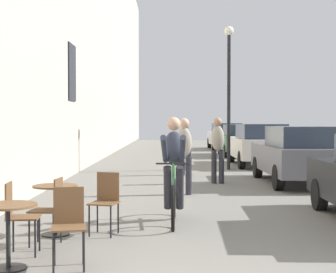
# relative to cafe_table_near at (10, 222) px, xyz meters

# --- Properties ---
(cafe_table_near) EXTENTS (0.64, 0.64, 0.72)m
(cafe_table_near) POSITION_rel_cafe_table_near_xyz_m (0.00, 0.00, 0.00)
(cafe_table_near) COLOR black
(cafe_table_near) RESTS_ON ground_plane
(cafe_chair_near_toward_street) EXTENTS (0.41, 0.41, 0.89)m
(cafe_chair_near_toward_street) POSITION_rel_cafe_table_near_xyz_m (-0.08, 0.62, -0.00)
(cafe_chair_near_toward_street) COLOR black
(cafe_chair_near_toward_street) RESTS_ON ground_plane
(cafe_chair_near_toward_wall) EXTENTS (0.44, 0.44, 0.89)m
(cafe_chair_near_toward_wall) POSITION_rel_cafe_table_near_xyz_m (0.66, 0.07, -0.00)
(cafe_chair_near_toward_wall) COLOR black
(cafe_chair_near_toward_wall) RESTS_ON ground_plane
(cafe_table_mid) EXTENTS (0.64, 0.64, 0.72)m
(cafe_table_mid) POSITION_rel_cafe_table_near_xyz_m (0.15, 1.72, 0.00)
(cafe_table_mid) COLOR black
(cafe_table_mid) RESTS_ON ground_plane
(cafe_chair_mid_toward_street) EXTENTS (0.46, 0.46, 0.89)m
(cafe_chair_mid_toward_street) POSITION_rel_cafe_table_near_xyz_m (0.86, 1.80, -0.00)
(cafe_chair_mid_toward_street) COLOR black
(cafe_chair_mid_toward_street) RESTS_ON ground_plane
(cafe_chair_mid_toward_wall) EXTENTS (0.41, 0.41, 0.89)m
(cafe_chair_mid_toward_wall) POSITION_rel_cafe_table_near_xyz_m (0.22, 1.11, -0.00)
(cafe_chair_mid_toward_wall) COLOR black
(cafe_chair_mid_toward_wall) RESTS_ON ground_plane
(cyclist_on_bicycle) EXTENTS (0.52, 1.76, 1.74)m
(cyclist_on_bicycle) POSITION_rel_cafe_table_near_xyz_m (1.86, 2.71, 0.29)
(cyclist_on_bicycle) COLOR black
(cyclist_on_bicycle) RESTS_ON ground_plane
(pedestrian_near) EXTENTS (0.37, 0.28, 1.72)m
(pedestrian_near) POSITION_rel_cafe_table_near_xyz_m (2.13, 5.87, 0.45)
(pedestrian_near) COLOR #26262D
(pedestrian_near) RESTS_ON ground_plane
(pedestrian_mid) EXTENTS (0.34, 0.25, 1.75)m
(pedestrian_mid) POSITION_rel_cafe_table_near_xyz_m (3.09, 8.00, 0.47)
(pedestrian_mid) COLOR #26262D
(pedestrian_mid) RESTS_ON ground_plane
(pedestrian_far) EXTENTS (0.35, 0.25, 1.64)m
(pedestrian_far) POSITION_rel_cafe_table_near_xyz_m (2.31, 10.18, 0.40)
(pedestrian_far) COLOR #26262D
(pedestrian_far) RESTS_ON ground_plane
(street_lamp) EXTENTS (0.32, 0.32, 4.90)m
(street_lamp) POSITION_rel_cafe_table_near_xyz_m (3.85, 11.99, 2.59)
(street_lamp) COLOR black
(street_lamp) RESTS_ON ground_plane
(parked_car_second) EXTENTS (1.82, 4.27, 1.52)m
(parked_car_second) POSITION_rel_cafe_table_near_xyz_m (5.21, 7.90, 0.27)
(parked_car_second) COLOR #595960
(parked_car_second) RESTS_ON ground_plane
(parked_car_third) EXTENTS (1.86, 4.38, 1.56)m
(parked_car_third) POSITION_rel_cafe_table_near_xyz_m (5.16, 13.56, 0.29)
(parked_car_third) COLOR beige
(parked_car_third) RESTS_ON ground_plane
(parked_car_fourth) EXTENTS (1.81, 4.27, 1.52)m
(parked_car_fourth) POSITION_rel_cafe_table_near_xyz_m (5.23, 19.02, 0.27)
(parked_car_fourth) COLOR #23512D
(parked_car_fourth) RESTS_ON ground_plane
(parked_car_fifth) EXTENTS (1.91, 4.43, 1.57)m
(parked_car_fifth) POSITION_rel_cafe_table_near_xyz_m (5.22, 25.16, 0.29)
(parked_car_fifth) COLOR #B7B7BC
(parked_car_fifth) RESTS_ON ground_plane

